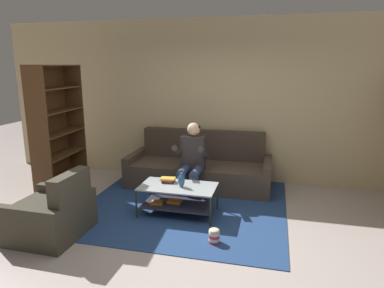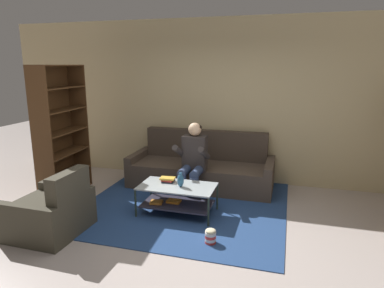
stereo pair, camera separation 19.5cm
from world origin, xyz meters
name	(u,v)px [view 1 (the left image)]	position (x,y,z in m)	size (l,w,h in m)	color
ground	(183,239)	(0.00, 0.00, 0.00)	(16.80, 16.80, 0.00)	#B6A9A3
back_partition	(218,101)	(0.00, 2.46, 1.45)	(8.40, 0.12, 2.90)	#CBB685
couch	(199,169)	(-0.23, 1.95, 0.30)	(2.48, 0.92, 0.94)	#4A3D32
person_seated_center	(192,158)	(-0.23, 1.39, 0.65)	(0.50, 0.58, 1.20)	#34446A
coffee_table	(177,195)	(-0.28, 0.70, 0.28)	(1.07, 0.59, 0.42)	#ABB6BA
area_rug	(188,201)	(-0.25, 1.19, 0.01)	(3.00, 3.18, 0.01)	navy
vase	(181,180)	(-0.21, 0.68, 0.52)	(0.09, 0.09, 0.20)	#295B82
book_stack	(168,180)	(-0.45, 0.82, 0.46)	(0.22, 0.18, 0.07)	#212631
bookshelf	(55,140)	(-2.33, 0.90, 0.94)	(0.39, 1.07, 2.10)	#52331B
armchair	(52,215)	(-1.61, -0.29, 0.27)	(0.85, 0.88, 0.84)	#403B2F
popcorn_tub	(214,236)	(0.39, 0.00, 0.09)	(0.13, 0.13, 0.19)	red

